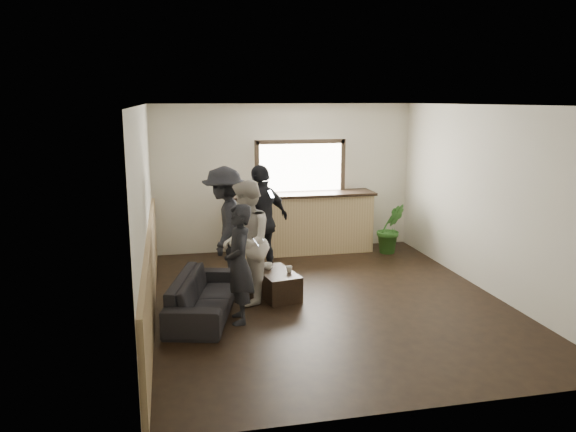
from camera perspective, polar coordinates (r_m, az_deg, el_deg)
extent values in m
cube|color=black|center=(8.27, 3.96, -8.59)|extent=(5.00, 6.00, 0.01)
cube|color=silver|center=(7.76, 4.26, 11.19)|extent=(5.00, 6.00, 0.01)
cube|color=beige|center=(10.77, -0.37, 3.90)|extent=(5.00, 0.01, 2.80)
cube|color=beige|center=(5.17, 13.47, -5.14)|extent=(5.00, 0.01, 2.80)
cube|color=beige|center=(7.60, -14.32, 0.20)|extent=(0.01, 6.00, 2.80)
cube|color=beige|center=(8.92, 19.72, 1.56)|extent=(0.01, 6.00, 2.80)
cube|color=tan|center=(7.80, -13.78, -5.91)|extent=(0.06, 5.90, 1.10)
cube|color=tan|center=(10.68, 1.57, -0.81)|extent=(2.60, 0.60, 1.10)
cube|color=black|center=(10.57, 1.58, 2.24)|extent=(2.70, 0.68, 0.05)
cube|color=white|center=(10.77, 1.24, 4.97)|extent=(1.60, 0.06, 0.90)
cube|color=#3F3326|center=(10.70, 1.29, 7.56)|extent=(1.72, 0.08, 0.08)
cube|color=#3F3326|center=(10.58, -3.16, 4.83)|extent=(0.08, 0.08, 1.06)
cube|color=#3F3326|center=(10.97, 5.57, 5.04)|extent=(0.08, 0.08, 1.06)
imported|color=black|center=(7.75, -8.58, -7.99)|extent=(1.16, 1.98, 0.54)
cube|color=black|center=(8.38, -1.18, -6.91)|extent=(0.64, 0.94, 0.38)
imported|color=silver|center=(8.43, -2.03, -5.09)|extent=(0.17, 0.17, 0.10)
imported|color=silver|center=(8.28, 0.11, -5.42)|extent=(0.13, 0.13, 0.09)
imported|color=#2D6623|center=(10.80, 10.38, -1.25)|extent=(0.53, 0.43, 0.96)
imported|color=black|center=(7.31, -5.00, -4.88)|extent=(0.39, 0.58, 1.57)
cube|color=black|center=(7.26, -3.31, -2.66)|extent=(0.09, 0.07, 0.12)
cube|color=white|center=(7.25, -3.30, -2.64)|extent=(0.08, 0.07, 0.11)
imported|color=beige|center=(7.97, -4.31, -2.71)|extent=(0.82, 0.97, 1.78)
cube|color=black|center=(7.94, -2.73, -2.13)|extent=(0.10, 0.09, 0.12)
cube|color=white|center=(7.93, -2.72, -2.11)|extent=(0.09, 0.08, 0.11)
imported|color=black|center=(8.93, -6.41, -0.91)|extent=(0.88, 1.30, 1.85)
cube|color=black|center=(8.88, -5.02, 0.19)|extent=(0.10, 0.09, 0.12)
cube|color=white|center=(8.87, -5.02, 0.21)|extent=(0.09, 0.08, 0.11)
imported|color=black|center=(9.14, -2.66, -0.54)|extent=(1.16, 0.96, 1.85)
cube|color=black|center=(8.89, -1.74, 2.22)|extent=(0.11, 0.12, 0.12)
cube|color=white|center=(8.89, -1.74, 2.24)|extent=(0.09, 0.10, 0.11)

